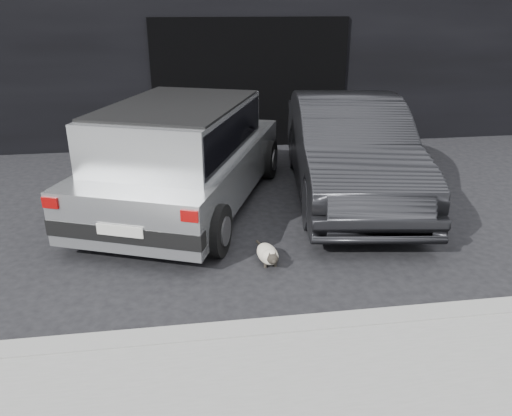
{
  "coord_description": "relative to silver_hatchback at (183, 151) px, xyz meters",
  "views": [
    {
      "loc": [
        -0.4,
        -6.37,
        2.88
      ],
      "look_at": [
        0.4,
        -0.93,
        0.6
      ],
      "focal_mm": 35.0,
      "sensor_mm": 36.0,
      "label": 1
    }
  ],
  "objects": [
    {
      "name": "curb",
      "position": [
        1.43,
        -3.35,
        -0.8
      ],
      "size": [
        18.0,
        0.25,
        0.12
      ],
      "primitive_type": "cube",
      "color": "gray",
      "rests_on": "ground"
    },
    {
      "name": "cat_white",
      "position": [
        0.24,
        -1.15,
        -0.68
      ],
      "size": [
        0.77,
        0.45,
        0.38
      ],
      "rotation": [
        0.0,
        0.0,
        -1.22
      ],
      "color": "silver",
      "rests_on": "ground"
    },
    {
      "name": "building_facade",
      "position": [
        1.43,
        5.25,
        1.64
      ],
      "size": [
        34.0,
        4.0,
        5.0
      ],
      "primitive_type": "cube",
      "color": "black",
      "rests_on": "ground"
    },
    {
      "name": "ground",
      "position": [
        0.43,
        -0.75,
        -0.86
      ],
      "size": [
        80.0,
        80.0,
        0.0
      ],
      "primitive_type": "plane",
      "color": "black",
      "rests_on": "ground"
    },
    {
      "name": "garage_opening",
      "position": [
        1.43,
        3.24,
        0.44
      ],
      "size": [
        4.0,
        0.1,
        2.6
      ],
      "primitive_type": "cube",
      "color": "black",
      "rests_on": "ground"
    },
    {
      "name": "silver_hatchback",
      "position": [
        0.0,
        0.0,
        0.0
      ],
      "size": [
        3.35,
        4.68,
        1.58
      ],
      "rotation": [
        0.0,
        0.0,
        -0.38
      ],
      "color": "#B6B9BB",
      "rests_on": "ground"
    },
    {
      "name": "second_car",
      "position": [
        2.55,
        0.13,
        -0.1
      ],
      "size": [
        2.24,
        4.81,
        1.53
      ],
      "primitive_type": "imported",
      "rotation": [
        0.0,
        0.0,
        -0.14
      ],
      "color": "black",
      "rests_on": "ground"
    },
    {
      "name": "cat_siamese",
      "position": [
        0.94,
        -1.96,
        -0.75
      ],
      "size": [
        0.28,
        0.7,
        0.24
      ],
      "rotation": [
        0.0,
        0.0,
        3.23
      ],
      "color": "beige",
      "rests_on": "ground"
    }
  ]
}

